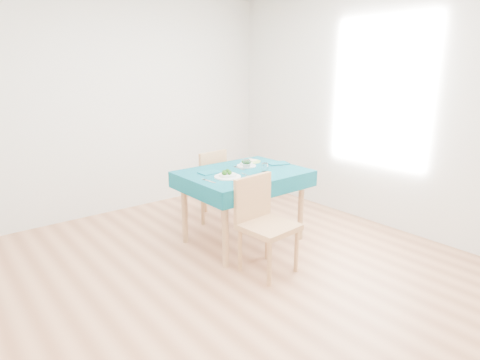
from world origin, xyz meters
TOP-DOWN VIEW (x-y plane):
  - room_shell at (0.00, 0.00)m, footprint 4.02×4.52m
  - table at (0.44, 0.50)m, footprint 1.20×0.91m
  - chair_near at (0.20, -0.16)m, footprint 0.47×0.51m
  - chair_far at (0.50, 1.30)m, footprint 0.44×0.47m
  - bowl_near at (0.17, 0.40)m, footprint 0.25×0.25m
  - bowl_far at (0.60, 0.64)m, footprint 0.20×0.20m
  - fork_near at (-0.04, 0.40)m, footprint 0.04×0.18m
  - knife_near at (0.36, 0.34)m, footprint 0.05×0.21m
  - fork_far at (0.48, 0.61)m, footprint 0.04×0.18m
  - knife_far at (0.88, 0.49)m, footprint 0.08×0.19m
  - napkin_near at (0.14, 0.64)m, footprint 0.21×0.15m
  - napkin_far at (0.94, 0.51)m, footprint 0.25×0.21m
  - tumbler_center at (0.54, 0.56)m, footprint 0.07×0.07m
  - tumbler_side at (0.60, 0.35)m, footprint 0.07×0.07m
  - side_plate at (0.78, 0.77)m, footprint 0.21×0.21m
  - bread_slice at (0.78, 0.77)m, footprint 0.11×0.11m

SIDE VIEW (x-z plane):
  - table at x=0.44m, z-range 0.00..0.76m
  - chair_far at x=0.50m, z-range 0.00..0.98m
  - chair_near at x=0.20m, z-range 0.00..1.09m
  - knife_far at x=0.88m, z-range 0.76..0.76m
  - fork_near at x=-0.04m, z-range 0.76..0.76m
  - knife_near at x=0.36m, z-range 0.76..0.76m
  - fork_far at x=0.48m, z-range 0.76..0.76m
  - side_plate at x=0.78m, z-range 0.76..0.77m
  - napkin_near at x=0.14m, z-range 0.76..0.77m
  - napkin_far at x=0.94m, z-range 0.76..0.77m
  - bread_slice at x=0.78m, z-range 0.77..0.78m
  - bowl_far at x=0.60m, z-range 0.76..0.82m
  - bowl_near at x=0.17m, z-range 0.76..0.84m
  - tumbler_side at x=0.60m, z-range 0.76..0.84m
  - tumbler_center at x=0.54m, z-range 0.76..0.85m
  - room_shell at x=0.00m, z-range -0.02..2.71m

